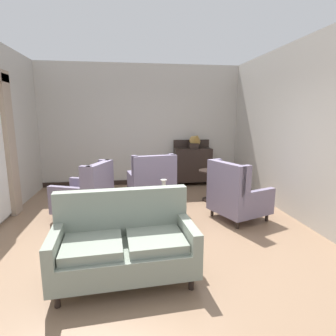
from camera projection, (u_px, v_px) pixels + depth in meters
ground at (154, 234)px, 4.30m from camera, size 9.19×9.19×0.00m
wall_back at (142, 126)px, 7.20m from camera, size 5.37×0.08×3.11m
wall_right at (282, 130)px, 5.33m from camera, size 0.08×4.60×3.11m
baseboard_back at (143, 182)px, 7.43m from camera, size 5.21×0.03×0.12m
coffee_table at (160, 207)px, 4.40m from camera, size 0.84×0.84×0.48m
porcelain_vase at (164, 193)px, 4.30m from camera, size 0.17×0.17×0.37m
settee at (125, 244)px, 3.10m from camera, size 1.60×0.89×0.97m
armchair_foreground_right at (152, 184)px, 5.58m from camera, size 0.98×0.95×1.07m
armchair_far_left at (236, 196)px, 4.83m from camera, size 1.08×1.07×1.05m
armchair_near_window at (87, 195)px, 4.94m from camera, size 1.10×1.03×1.02m
side_table at (210, 182)px, 5.92m from camera, size 0.50×0.50×0.67m
sideboard at (193, 164)px, 7.29m from camera, size 0.97×0.42×1.18m
gramophone at (195, 140)px, 7.09m from camera, size 0.34×0.41×0.47m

